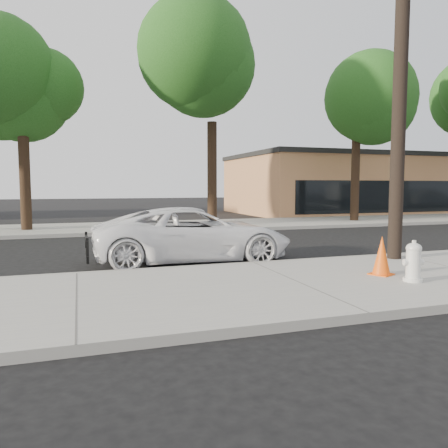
{
  "coord_description": "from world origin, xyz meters",
  "views": [
    {
      "loc": [
        -3.93,
        -11.66,
        1.97
      ],
      "look_at": [
        -0.41,
        -1.14,
        1.0
      ],
      "focal_mm": 35.0,
      "sensor_mm": 36.0,
      "label": 1
    }
  ],
  "objects_px": {
    "utility_pole": "(400,73)",
    "traffic_cone": "(382,256)",
    "police_cruiser": "(193,234)",
    "fire_hydrant": "(413,263)"
  },
  "relations": [
    {
      "from": "utility_pole",
      "to": "traffic_cone",
      "type": "bearing_deg",
      "value": -135.98
    },
    {
      "from": "utility_pole",
      "to": "police_cruiser",
      "type": "bearing_deg",
      "value": 156.82
    },
    {
      "from": "traffic_cone",
      "to": "utility_pole",
      "type": "bearing_deg",
      "value": 44.02
    },
    {
      "from": "police_cruiser",
      "to": "fire_hydrant",
      "type": "xyz_separation_m",
      "value": [
        3.21,
        -4.33,
        -0.2
      ]
    },
    {
      "from": "police_cruiser",
      "to": "fire_hydrant",
      "type": "distance_m",
      "value": 5.39
    },
    {
      "from": "fire_hydrant",
      "to": "utility_pole",
      "type": "bearing_deg",
      "value": 71.28
    },
    {
      "from": "utility_pole",
      "to": "traffic_cone",
      "type": "distance_m",
      "value": 4.75
    },
    {
      "from": "utility_pole",
      "to": "fire_hydrant",
      "type": "relative_size",
      "value": 12.13
    },
    {
      "from": "fire_hydrant",
      "to": "traffic_cone",
      "type": "distance_m",
      "value": 0.74
    },
    {
      "from": "utility_pole",
      "to": "fire_hydrant",
      "type": "xyz_separation_m",
      "value": [
        -1.49,
        -2.31,
        -4.19
      ]
    }
  ]
}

